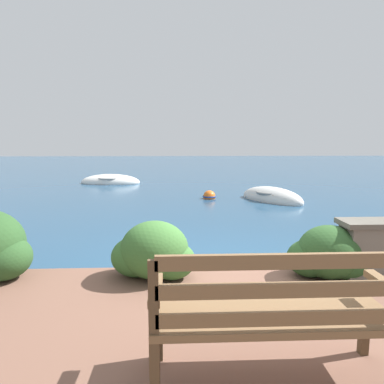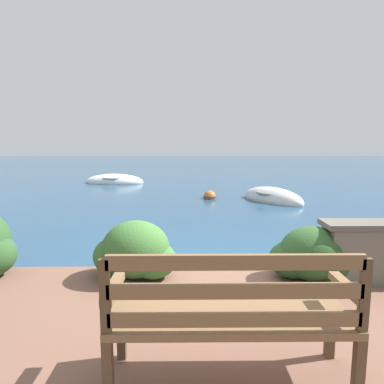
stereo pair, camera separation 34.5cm
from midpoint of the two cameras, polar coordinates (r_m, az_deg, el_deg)
name	(u,v)px [view 1 (the left image)]	position (r m, az deg, el deg)	size (l,w,h in m)	color
ground_plane	(232,282)	(4.55, 4.48, -14.76)	(80.00, 80.00, 0.00)	navy
park_bench	(274,312)	(2.34, 9.23, -19.17)	(1.59, 0.48, 0.93)	brown
hedge_clump_left	(153,253)	(4.06, -8.91, -10.06)	(0.98, 0.71, 0.67)	#38662D
hedge_clump_centre	(328,255)	(4.25, 19.52, -9.90)	(0.91, 0.65, 0.62)	#284C23
rowboat_nearest	(272,198)	(10.75, 12.25, -1.06)	(2.03, 2.45, 0.74)	silver
rowboat_mid	(110,182)	(15.31, -14.07, 1.63)	(2.67, 1.41, 0.71)	silver
mooring_buoy	(209,196)	(10.87, 1.99, -0.75)	(0.43, 0.43, 0.39)	orange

